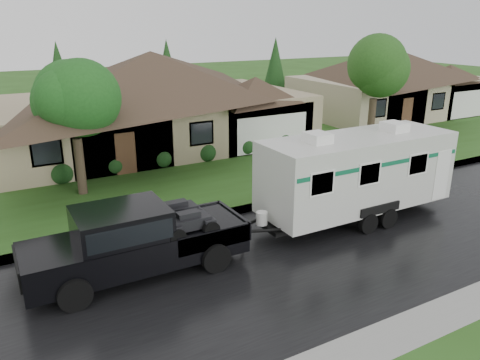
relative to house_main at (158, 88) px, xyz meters
name	(u,v)px	position (x,y,z in m)	size (l,w,h in m)	color
ground	(234,241)	(-2.29, -13.84, -3.59)	(140.00, 140.00, 0.00)	#295019
road	(264,265)	(-2.29, -15.84, -3.59)	(140.00, 8.00, 0.01)	black
curb	(207,217)	(-2.29, -11.59, -3.52)	(140.00, 0.50, 0.15)	gray
lawn	(119,146)	(-2.29, 1.16, -3.52)	(140.00, 26.00, 0.15)	#295019
house_main	(158,88)	(0.00, 0.00, 0.00)	(19.44, 10.80, 6.90)	tan
house_neighbor	(392,75)	(19.97, 0.50, -0.27)	(15.12, 9.72, 6.45)	tan
tree_left_green	(73,104)	(-6.05, -6.65, 0.51)	(3.44, 3.44, 5.70)	#382B1E
tree_right_green	(376,70)	(11.15, -6.48, 1.10)	(3.95, 3.95, 6.55)	#382B1E
shrub_row	(185,154)	(-0.29, -4.54, -2.94)	(13.60, 1.00, 1.00)	#143814
pickup_truck	(133,238)	(-6.04, -14.34, -2.41)	(6.63, 2.52, 2.21)	black
travel_trailer	(357,171)	(2.78, -14.34, -1.64)	(8.18, 2.88, 3.67)	silver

